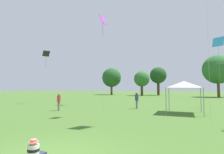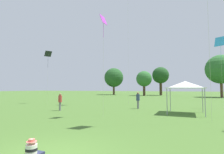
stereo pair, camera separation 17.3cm
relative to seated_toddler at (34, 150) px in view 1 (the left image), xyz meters
name	(u,v)px [view 1 (the left image)]	position (x,y,z in m)	size (l,w,h in m)	color
seated_toddler	(34,150)	(0.00, 0.00, 0.00)	(0.45, 0.56, 0.59)	#282D47
person_standing_0	(137,99)	(-0.26, 14.68, 0.85)	(0.55, 0.55, 1.81)	slate
person_standing_2	(59,100)	(-7.11, 10.00, 0.79)	(0.51, 0.51, 1.72)	slate
canopy_tent	(184,85)	(4.60, 12.63, 2.30)	(3.24, 3.24, 2.88)	white
kite_1	(103,23)	(-1.47, 8.33, 7.35)	(0.38, 0.82, 8.25)	#B738C6
kite_3	(46,55)	(-14.83, 16.42, 7.16)	(1.09, 1.20, 7.98)	#1E2328
kite_4	(218,43)	(8.51, 18.99, 7.33)	(1.28, 0.97, 8.28)	#339EDB
distant_tree_0	(112,78)	(-19.87, 55.54, 6.07)	(7.04, 7.04, 9.85)	brown
distant_tree_1	(142,79)	(-7.61, 51.23, 5.09)	(4.99, 4.99, 7.89)	#473323
distant_tree_2	(158,76)	(-3.10, 56.53, 6.45)	(5.58, 5.58, 9.56)	#473323
distant_tree_3	(218,69)	(13.22, 48.33, 7.01)	(7.56, 7.56, 11.05)	brown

